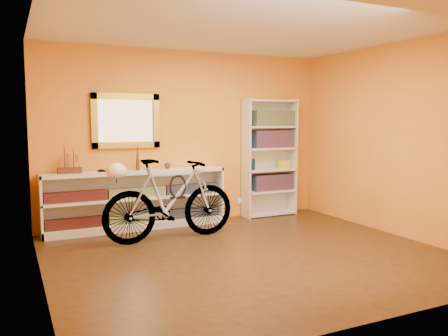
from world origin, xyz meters
name	(u,v)px	position (x,y,z in m)	size (l,w,h in m)	color
floor	(250,255)	(0.00, 0.00, -0.01)	(4.50, 4.00, 0.01)	#321D0D
ceiling	(251,26)	(0.00, 0.00, 2.60)	(4.50, 4.00, 0.01)	silver
back_wall	(187,137)	(0.00, 2.00, 1.30)	(4.50, 0.01, 2.60)	orange
left_wall	(37,148)	(-2.25, 0.00, 1.30)	(0.01, 4.00, 2.60)	orange
right_wall	(397,140)	(2.25, 0.00, 1.30)	(0.01, 4.00, 2.60)	orange
gilt_mirror	(126,121)	(-0.95, 1.97, 1.55)	(0.98, 0.06, 0.78)	#836217
wall_socket	(240,201)	(0.90, 1.99, 0.25)	(0.09, 0.01, 0.09)	silver
console_unit	(137,200)	(-0.85, 1.81, 0.42)	(2.60, 0.35, 0.85)	silver
cd_row_lower	(138,217)	(-0.85, 1.79, 0.17)	(2.50, 0.13, 0.14)	black
cd_row_upper	(137,192)	(-0.85, 1.79, 0.54)	(2.50, 0.13, 0.14)	navy
model_ship	(69,160)	(-1.76, 1.81, 1.03)	(0.31, 0.12, 0.37)	#432212
toy_car	(102,172)	(-1.33, 1.81, 0.85)	(0.00, 0.00, 0.00)	black
bronze_ornament	(138,156)	(-0.83, 1.81, 1.05)	(0.07, 0.07, 0.39)	#503A1B
decorative_orb	(167,166)	(-0.39, 1.81, 0.89)	(0.09, 0.09, 0.09)	#503A1B
bookcase	(270,158)	(1.36, 1.84, 0.95)	(0.90, 0.30, 1.90)	silver
book_row_a	(272,182)	(1.41, 1.84, 0.55)	(0.70, 0.22, 0.26)	maroon
book_row_b	(272,139)	(1.41, 1.84, 1.25)	(0.70, 0.22, 0.28)	maroon
book_row_c	(273,118)	(1.41, 1.84, 1.59)	(0.70, 0.22, 0.25)	#1C5162
travel_mug	(252,164)	(1.04, 1.82, 0.86)	(0.08, 0.08, 0.19)	navy
red_tin	(258,120)	(1.16, 1.87, 1.56)	(0.14, 0.14, 0.18)	maroon
yellow_bag	(284,164)	(1.61, 1.80, 0.83)	(0.18, 0.12, 0.14)	yellow
bicycle	(170,199)	(-0.62, 1.03, 0.54)	(1.82, 0.47, 1.07)	silver
helmet	(116,171)	(-1.31, 1.01, 0.94)	(0.26, 0.24, 0.19)	white
u_lock	(178,187)	(-0.51, 1.04, 0.70)	(0.23, 0.23, 0.02)	black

